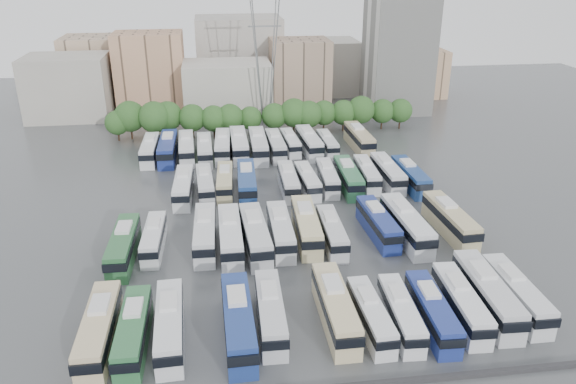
{
  "coord_description": "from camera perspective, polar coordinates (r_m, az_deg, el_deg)",
  "views": [
    {
      "loc": [
        -9.58,
        -70.39,
        35.42
      ],
      "look_at": [
        0.65,
        4.35,
        3.0
      ],
      "focal_mm": 35.0,
      "sensor_mm": 36.0,
      "label": 1
    }
  ],
  "objects": [
    {
      "name": "bus_r2_s11",
      "position": [
        93.26,
        8.0,
        1.86
      ],
      "size": [
        3.04,
        11.55,
        3.59
      ],
      "rotation": [
        0.0,
        0.0,
        -0.05
      ],
      "color": "silver",
      "rests_on": "ground"
    },
    {
      "name": "bus_r3_s1",
      "position": [
        106.01,
        -12.11,
        4.39
      ],
      "size": [
        3.15,
        13.49,
        4.22
      ],
      "rotation": [
        0.0,
        0.0,
        -0.02
      ],
      "color": "navy",
      "rests_on": "ground"
    },
    {
      "name": "electricity_pylon",
      "position": [
        122.1,
        -2.36,
        15.35
      ],
      "size": [
        9.0,
        6.91,
        33.83
      ],
      "color": "slate",
      "rests_on": "ground"
    },
    {
      "name": "bus_r3_s8",
      "position": [
        108.08,
        0.24,
        5.07
      ],
      "size": [
        2.87,
        11.0,
        3.42
      ],
      "rotation": [
        0.0,
        0.0,
        0.05
      ],
      "color": "white",
      "rests_on": "ground"
    },
    {
      "name": "bus_r2_s13",
      "position": [
        93.2,
        12.31,
        1.61
      ],
      "size": [
        2.95,
        12.35,
        3.86
      ],
      "rotation": [
        0.0,
        0.0,
        0.02
      ],
      "color": "navy",
      "rests_on": "ground"
    },
    {
      "name": "bus_r2_s7",
      "position": [
        89.39,
        0.04,
        1.15
      ],
      "size": [
        2.7,
        11.57,
        3.62
      ],
      "rotation": [
        0.0,
        0.0,
        -0.02
      ],
      "color": "silver",
      "rests_on": "ground"
    },
    {
      "name": "bus_r0_s8",
      "position": [
        58.53,
        8.39,
        -12.26
      ],
      "size": [
        2.64,
        10.84,
        3.38
      ],
      "rotation": [
        0.0,
        0.0,
        0.03
      ],
      "color": "silver",
      "rests_on": "ground"
    },
    {
      "name": "bus_r1_s13",
      "position": [
        79.14,
        16.14,
        -2.71
      ],
      "size": [
        3.4,
        13.1,
        4.08
      ],
      "rotation": [
        0.0,
        0.0,
        0.04
      ],
      "color": "tan",
      "rests_on": "ground"
    },
    {
      "name": "bus_r2_s12",
      "position": [
        93.84,
        10.08,
        1.96
      ],
      "size": [
        2.81,
        12.4,
        3.88
      ],
      "rotation": [
        0.0,
        0.0,
        0.01
      ],
      "color": "silver",
      "rests_on": "ground"
    },
    {
      "name": "bus_r0_s7",
      "position": [
        58.69,
        4.84,
        -11.58
      ],
      "size": [
        2.82,
        12.84,
        4.03
      ],
      "rotation": [
        0.0,
        0.0,
        -0.0
      ],
      "color": "beige",
      "rests_on": "ground"
    },
    {
      "name": "bus_r1_s6",
      "position": [
        73.46,
        -0.76,
        -3.9
      ],
      "size": [
        2.82,
        12.32,
        3.86
      ],
      "rotation": [
        0.0,
        0.0,
        -0.01
      ],
      "color": "silver",
      "rests_on": "ground"
    },
    {
      "name": "bus_r2_s5",
      "position": [
        88.75,
        -4.22,
        1.06
      ],
      "size": [
        3.31,
        13.03,
        4.06
      ],
      "rotation": [
        0.0,
        0.0,
        -0.04
      ],
      "color": "navy",
      "rests_on": "ground"
    },
    {
      "name": "bus_r2_s10",
      "position": [
        91.1,
        6.14,
        1.56
      ],
      "size": [
        3.14,
        12.7,
        3.96
      ],
      "rotation": [
        0.0,
        0.0,
        -0.03
      ],
      "color": "#2F6E46",
      "rests_on": "ground"
    },
    {
      "name": "bus_r3_s2",
      "position": [
        106.11,
        -10.27,
        4.49
      ],
      "size": [
        3.21,
        12.74,
        3.97
      ],
      "rotation": [
        0.0,
        0.0,
        0.04
      ],
      "color": "silver",
      "rests_on": "ground"
    },
    {
      "name": "bus_r3_s6",
      "position": [
        105.31,
        -3.04,
        4.78
      ],
      "size": [
        3.16,
        13.67,
        4.28
      ],
      "rotation": [
        0.0,
        0.0,
        -0.01
      ],
      "color": "silver",
      "rests_on": "ground"
    },
    {
      "name": "apartment_tower",
      "position": [
        137.43,
        11.12,
        13.45
      ],
      "size": [
        14.0,
        14.0,
        26.0
      ],
      "primitive_type": "cube",
      "color": "silver",
      "rests_on": "ground"
    },
    {
      "name": "bus_r0_s13",
      "position": [
        65.5,
        22.15,
        -9.5
      ],
      "size": [
        2.78,
        12.13,
        3.79
      ],
      "rotation": [
        0.0,
        0.0,
        -0.01
      ],
      "color": "silver",
      "rests_on": "ground"
    },
    {
      "name": "bus_r0_s11",
      "position": [
        62.08,
        17.16,
        -10.69
      ],
      "size": [
        3.18,
        11.96,
        3.72
      ],
      "rotation": [
        0.0,
        0.0,
        -0.05
      ],
      "color": "white",
      "rests_on": "ground"
    },
    {
      "name": "bus_r0_s12",
      "position": [
        64.08,
        19.56,
        -9.66
      ],
      "size": [
        3.45,
        13.38,
        4.16
      ],
      "rotation": [
        0.0,
        0.0,
        -0.04
      ],
      "color": "silver",
      "rests_on": "ground"
    },
    {
      "name": "bus_r0_s4",
      "position": [
        56.75,
        -5.06,
        -12.91
      ],
      "size": [
        3.04,
        13.12,
        4.1
      ],
      "rotation": [
        0.0,
        0.0,
        0.01
      ],
      "color": "navy",
      "rests_on": "ground"
    },
    {
      "name": "bus_r3_s7",
      "position": [
        105.81,
        -1.27,
        4.78
      ],
      "size": [
        2.93,
        12.36,
        3.86
      ],
      "rotation": [
        0.0,
        0.0,
        0.02
      ],
      "color": "silver",
      "rests_on": "ground"
    },
    {
      "name": "city_buildings",
      "position": [
        144.91,
        -6.97,
        12.13
      ],
      "size": [
        102.0,
        35.0,
        20.0
      ],
      "color": "#9E998E",
      "rests_on": "ground"
    },
    {
      "name": "bus_r1_s10",
      "position": [
        76.42,
        9.13,
        -3.11
      ],
      "size": [
        3.22,
        12.23,
        3.8
      ],
      "rotation": [
        0.0,
        0.0,
        0.05
      ],
      "color": "navy",
      "rests_on": "ground"
    },
    {
      "name": "bus_r0_s10",
      "position": [
        60.09,
        14.43,
        -11.65
      ],
      "size": [
        2.96,
        11.61,
        3.62
      ],
      "rotation": [
        0.0,
        0.0,
        -0.04
      ],
      "color": "navy",
      "rests_on": "ground"
    },
    {
      "name": "bus_r0_s9",
      "position": [
        59.32,
        11.38,
        -11.94
      ],
      "size": [
        2.9,
        11.01,
        3.42
      ],
      "rotation": [
        0.0,
        0.0,
        -0.05
      ],
      "color": "white",
      "rests_on": "ground"
    },
    {
      "name": "bus_r1_s1",
      "position": [
        74.03,
        -13.48,
        -4.57
      ],
      "size": [
        2.7,
        10.9,
        3.4
      ],
      "rotation": [
        0.0,
        0.0,
        -0.03
      ],
      "color": "silver",
      "rests_on": "ground"
    },
    {
      "name": "bus_r1_s5",
      "position": [
        72.19,
        -3.34,
        -4.34
      ],
      "size": [
        3.5,
        13.29,
        4.13
      ],
      "rotation": [
        0.0,
        0.0,
        0.05
      ],
      "color": "silver",
      "rests_on": "ground"
    },
    {
      "name": "bus_r0_s1",
      "position": [
        57.57,
        -15.43,
        -13.44
      ],
      "size": [
        2.69,
        11.81,
        3.7
      ],
      "rotation": [
        0.0,
        0.0,
        -0.01
      ],
      "color": "#2D693C",
      "rests_on": "ground"
    },
    {
      "name": "bus_r1_s7",
      "position": [
        74.48,
        1.88,
        -3.41
      ],
      "size": [
        3.35,
        13.15,
        4.1
      ],
      "rotation": [
        0.0,
        0.0,
        -0.04
      ],
      "color": "beige",
      "rests_on": "ground"
    },
    {
      "name": "bus_r0_s5",
      "position": [
        58.13,
        -1.78,
        -12.07
      ],
      "size": [
        2.87,
        11.89,
        3.71
      ],
      "rotation": [
        0.0,
        0.0,
        -0.02
      ],
      "color": "silver",
      "rests_on": "ground"
    },
    {
      "name": "bus_r2_s2",
      "position": [
        88.44,
        -10.59,
        0.54
      ],
      "size": [
        3.01,
        12.14,
        3.79
      ],
      "rotation": [
        0.0,
        0.0,
        -0.03
      ],
      "color": "silver",
      "rests_on": "ground"
    },
    {
      "name": "bus_r1_s8",
      "position": [
        73.64,
        4.47,
        -4.04
      ],
      "size": [
        2.68,
        11.34,
        3.54
      ],
      "rotation": [
        0.0,
        0.0,
        -0.02
      ],
      "color": "silver",
      "rests_on": "ground"
    },
    {
      "name": "bus_r3_s4",
      "position": [
        105.92,
        -6.65,
        4.69
      ],
      "size": [
        3.38,
        12.96,
        4.03
      ],
      "rotation": [
        0.0,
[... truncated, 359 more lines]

